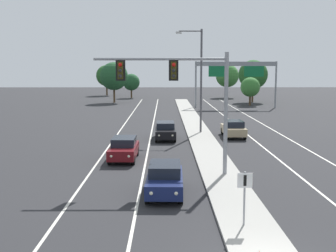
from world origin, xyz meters
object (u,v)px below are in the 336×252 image
(tree_far_right_b, at_px, (227,76))
(highway_sign_gantry, at_px, (236,70))
(car_oncoming_black, at_px, (165,130))
(tree_far_left_c, at_px, (114,76))
(car_oncoming_navy, at_px, (165,179))
(car_oncoming_darkred, at_px, (124,148))
(median_sign_post, at_px, (245,190))
(overhead_signal_mast, at_px, (184,87))
(street_lamp_median, at_px, (199,75))
(tree_far_right_a, at_px, (250,87))
(car_receding_tan, at_px, (233,128))
(tree_far_left_a, at_px, (107,76))
(tree_far_left_b, at_px, (131,82))
(tree_far_right_c, at_px, (253,75))

(tree_far_right_b, bearing_deg, highway_sign_gantry, -95.15)
(car_oncoming_black, relative_size, tree_far_left_c, 0.60)
(car_oncoming_navy, bearing_deg, car_oncoming_darkred, 109.15)
(median_sign_post, height_order, highway_sign_gantry, highway_sign_gantry)
(median_sign_post, bearing_deg, overhead_signal_mast, 103.77)
(street_lamp_median, distance_m, tree_far_right_a, 33.70)
(street_lamp_median, distance_m, car_receding_tan, 6.27)
(car_oncoming_black, bearing_deg, tree_far_left_a, 102.33)
(street_lamp_median, xyz_separation_m, highway_sign_gantry, (8.23, 27.28, 0.37))
(car_oncoming_black, relative_size, tree_far_right_b, 0.62)
(highway_sign_gantry, distance_m, tree_far_right_b, 24.33)
(car_oncoming_navy, bearing_deg, overhead_signal_mast, 72.76)
(tree_far_right_b, bearing_deg, street_lamp_median, -101.44)
(tree_far_left_a, height_order, tree_far_right_b, tree_far_right_b)
(car_oncoming_navy, xyz_separation_m, car_receding_tan, (6.46, 18.10, 0.00))
(median_sign_post, xyz_separation_m, tree_far_left_c, (-12.54, 62.70, 3.34))
(car_oncoming_navy, relative_size, tree_far_right_b, 0.62)
(car_oncoming_darkred, bearing_deg, tree_far_left_b, 93.89)
(highway_sign_gantry, xyz_separation_m, tree_far_left_c, (-20.94, 10.37, -1.24))
(tree_far_right_a, distance_m, tree_far_left_b, 28.78)
(car_oncoming_darkred, height_order, tree_far_left_c, tree_far_left_c)
(tree_far_left_c, bearing_deg, street_lamp_median, -71.35)
(car_oncoming_navy, distance_m, tree_far_right_b, 73.21)
(car_receding_tan, height_order, tree_far_left_c, tree_far_left_c)
(car_oncoming_navy, bearing_deg, car_receding_tan, 70.36)
(car_oncoming_darkred, bearing_deg, tree_far_right_a, 67.93)
(car_oncoming_darkred, bearing_deg, median_sign_post, -65.01)
(median_sign_post, relative_size, tree_far_left_c, 0.29)
(car_receding_tan, relative_size, tree_far_left_a, 0.63)
(tree_far_right_a, height_order, tree_far_right_b, tree_far_right_b)
(highway_sign_gantry, bearing_deg, car_oncoming_darkred, -110.18)
(street_lamp_median, height_order, tree_far_left_b, street_lamp_median)
(car_oncoming_darkred, xyz_separation_m, tree_far_left_b, (-4.24, 62.27, 2.58))
(car_receding_tan, bearing_deg, tree_far_right_a, 76.11)
(median_sign_post, relative_size, car_oncoming_darkred, 0.49)
(tree_far_left_a, bearing_deg, car_receding_tan, -71.88)
(tree_far_left_b, relative_size, tree_far_right_b, 0.72)
(car_oncoming_darkred, distance_m, tree_far_left_b, 62.47)
(car_oncoming_black, xyz_separation_m, tree_far_left_a, (-13.67, 62.53, 3.83))
(car_oncoming_navy, relative_size, car_oncoming_black, 1.00)
(car_oncoming_navy, relative_size, highway_sign_gantry, 0.34)
(median_sign_post, distance_m, tree_far_left_a, 85.80)
(overhead_signal_mast, xyz_separation_m, car_receding_tan, (5.33, 14.45, -4.51))
(tree_far_right_a, xyz_separation_m, tree_far_right_b, (-1.05, 19.89, 1.59))
(car_oncoming_navy, height_order, tree_far_right_b, tree_far_right_b)
(street_lamp_median, height_order, car_oncoming_black, street_lamp_median)
(car_oncoming_darkred, relative_size, car_oncoming_black, 1.00)
(street_lamp_median, distance_m, tree_far_left_b, 51.35)
(car_oncoming_navy, relative_size, tree_far_right_c, 0.57)
(car_oncoming_navy, xyz_separation_m, tree_far_left_c, (-9.35, 57.98, 4.10))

